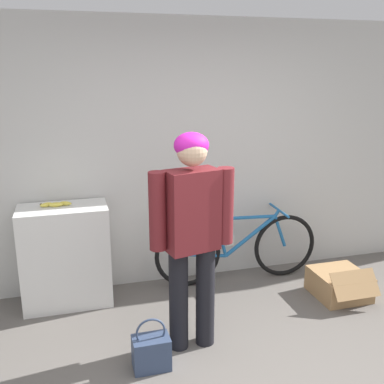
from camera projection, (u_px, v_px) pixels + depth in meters
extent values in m
cube|color=silver|center=(179.00, 155.00, 4.43)|extent=(8.00, 0.06, 2.60)
cube|color=white|center=(231.00, 241.00, 4.79)|extent=(0.08, 0.01, 0.12)
cube|color=white|center=(66.00, 256.00, 4.11)|extent=(0.79, 0.43, 0.94)
cylinder|color=black|center=(179.00, 300.00, 3.45)|extent=(0.15, 0.15, 0.82)
cylinder|color=black|center=(205.00, 296.00, 3.50)|extent=(0.15, 0.15, 0.82)
cube|color=maroon|center=(192.00, 210.00, 3.29)|extent=(0.43, 0.29, 0.61)
cylinder|color=maroon|center=(157.00, 211.00, 3.22)|extent=(0.13, 0.13, 0.58)
cylinder|color=maroon|center=(225.00, 206.00, 3.35)|extent=(0.13, 0.13, 0.58)
sphere|color=#DBB28E|center=(192.00, 151.00, 3.17)|extent=(0.22, 0.22, 0.22)
ellipsoid|color=#D11EAD|center=(191.00, 145.00, 3.18)|extent=(0.25, 0.23, 0.19)
torus|color=black|center=(188.00, 255.00, 4.47)|extent=(0.67, 0.07, 0.67)
torus|color=black|center=(285.00, 246.00, 4.70)|extent=(0.67, 0.07, 0.67)
cylinder|color=#1E609E|center=(207.00, 255.00, 4.52)|extent=(0.40, 0.05, 0.08)
cylinder|color=#1E609E|center=(202.00, 237.00, 4.45)|extent=(0.32, 0.05, 0.37)
cylinder|color=#1E609E|center=(221.00, 238.00, 4.50)|extent=(0.14, 0.04, 0.41)
cylinder|color=#1E609E|center=(250.00, 236.00, 4.57)|extent=(0.55, 0.06, 0.42)
cylinder|color=#1E609E|center=(246.00, 218.00, 4.51)|extent=(0.63, 0.06, 0.05)
cylinder|color=#1E609E|center=(280.00, 231.00, 4.64)|extent=(0.16, 0.04, 0.35)
cylinder|color=#1E609E|center=(277.00, 213.00, 4.58)|extent=(0.07, 0.04, 0.08)
cylinder|color=#1E609E|center=(279.00, 210.00, 4.57)|extent=(0.04, 0.46, 0.02)
ellipsoid|color=black|center=(216.00, 217.00, 4.43)|extent=(0.22, 0.09, 0.05)
ellipsoid|color=#EAD64C|center=(56.00, 205.00, 3.98)|extent=(0.13, 0.04, 0.04)
ellipsoid|color=#EAD64C|center=(46.00, 205.00, 3.98)|extent=(0.12, 0.08, 0.04)
ellipsoid|color=#EAD64C|center=(66.00, 203.00, 4.02)|extent=(0.12, 0.08, 0.04)
sphere|color=brown|center=(41.00, 205.00, 3.98)|extent=(0.02, 0.02, 0.02)
cube|color=#334260|center=(151.00, 353.00, 3.27)|extent=(0.27, 0.18, 0.25)
torus|color=#334260|center=(151.00, 332.00, 3.23)|extent=(0.22, 0.02, 0.22)
cube|color=#A87F51|center=(339.00, 284.00, 4.32)|extent=(0.48, 0.48, 0.24)
cube|color=#A87F51|center=(355.00, 285.00, 4.07)|extent=(0.45, 0.17, 0.21)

